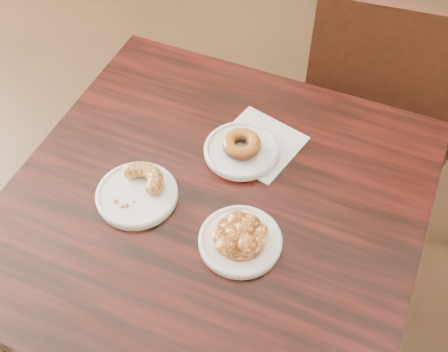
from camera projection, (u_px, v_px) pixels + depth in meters
The scene contains 10 objects.
floor at pixel (195, 288), 1.87m from camera, with size 5.00×5.00×0.00m, color black.
cafe_table at pixel (215, 286), 1.46m from camera, with size 0.85×0.85×0.75m, color black.
chair_far at pixel (384, 89), 1.82m from camera, with size 0.51×0.51×0.90m, color black, non-canonical shape.
napkin at pixel (258, 144), 1.27m from camera, with size 0.17×0.17×0.00m, color silver.
plate_donut at pixel (241, 151), 1.24m from camera, with size 0.17×0.17×0.01m, color white.
plate_cruller at pixel (137, 195), 1.17m from camera, with size 0.17×0.17×0.01m, color white.
plate_fritter at pixel (240, 241), 1.10m from camera, with size 0.17×0.17×0.01m, color white.
glazed_donut at pixel (242, 144), 1.23m from camera, with size 0.09×0.09×0.03m, color brown.
apple_fritter at pixel (241, 235), 1.08m from camera, with size 0.14×0.14×0.03m, color #441B07, non-canonical shape.
cruller_fragment at pixel (136, 188), 1.15m from camera, with size 0.12×0.12×0.03m, color #592F11, non-canonical shape.
Camera 1 is at (0.53, -0.70, 1.70)m, focal length 45.00 mm.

